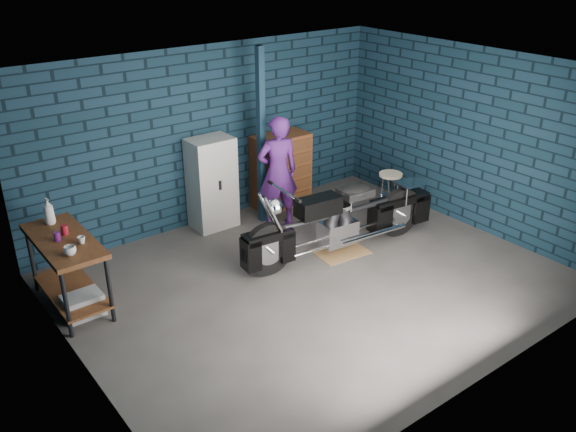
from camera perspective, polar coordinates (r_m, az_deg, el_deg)
name	(u,v)px	position (r m, az deg, el deg)	size (l,w,h in m)	color
ground	(314,282)	(7.99, 2.49, -6.16)	(6.00, 6.00, 0.00)	#4C4947
room_walls	(289,131)	(7.60, 0.07, 7.97)	(6.02, 5.01, 2.71)	#0E2431
support_post	(261,138)	(9.15, -2.53, 7.31)	(0.10, 0.10, 2.70)	#12293A
workbench	(69,273)	(7.74, -19.81, -5.00)	(0.60, 1.40, 0.91)	brown
drip_mat	(340,251)	(8.73, 4.93, -3.32)	(0.73, 0.55, 0.01)	brown
motorcycle	(342,215)	(8.47, 5.08, 0.12)	(2.63, 0.71, 1.16)	black
person	(278,172)	(9.15, -0.96, 4.12)	(0.63, 0.42, 1.73)	#531F75
storage_bin	(83,305)	(7.66, -18.62, -7.91)	(0.44, 0.32, 0.28)	gray
locker	(212,183)	(9.23, -7.10, 3.04)	(0.66, 0.47, 1.41)	beige
tool_chest	(282,171)	(9.94, -0.60, 4.24)	(0.91, 0.50, 1.21)	brown
shop_stool	(389,193)	(9.92, 9.46, 2.16)	(0.37, 0.37, 0.67)	beige
cup_a	(70,251)	(7.11, -19.73, -3.07)	(0.14, 0.14, 0.11)	beige
cup_b	(81,240)	(7.33, -18.76, -2.14)	(0.09, 0.09, 0.09)	beige
mug_purple	(57,237)	(7.48, -20.80, -1.81)	(0.08, 0.08, 0.11)	#651A6B
mug_red	(64,230)	(7.61, -20.18, -1.22)	(0.08, 0.08, 0.11)	maroon
bottle	(49,211)	(7.90, -21.48, 0.42)	(0.13, 0.13, 0.34)	gray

